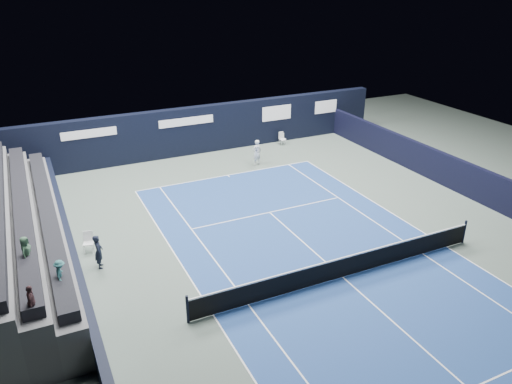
% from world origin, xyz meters
% --- Properties ---
extents(ground, '(48.00, 48.00, 0.00)m').
position_xyz_m(ground, '(0.00, 2.00, 0.00)').
color(ground, '#4C5A51').
rests_on(ground, ground).
extents(court_surface, '(10.97, 23.77, 0.01)m').
position_xyz_m(court_surface, '(0.00, 0.00, 0.00)').
color(court_surface, navy).
rests_on(court_surface, ground).
extents(enclosure_wall_right, '(0.30, 22.00, 1.80)m').
position_xyz_m(enclosure_wall_right, '(10.50, 6.00, 0.90)').
color(enclosure_wall_right, black).
rests_on(enclosure_wall_right, ground).
extents(folding_chair_back_a, '(0.43, 0.46, 0.86)m').
position_xyz_m(folding_chair_back_a, '(5.64, 15.70, 0.57)').
color(folding_chair_back_a, silver).
rests_on(folding_chair_back_a, ground).
extents(folding_chair_back_b, '(0.37, 0.36, 0.81)m').
position_xyz_m(folding_chair_back_b, '(5.62, 15.51, 0.46)').
color(folding_chair_back_b, silver).
rests_on(folding_chair_back_b, ground).
extents(line_judge_chair, '(0.50, 0.49, 0.93)m').
position_xyz_m(line_judge_chair, '(-8.72, 6.41, 0.53)').
color(line_judge_chair, white).
rests_on(line_judge_chair, ground).
extents(line_judge, '(0.42, 0.58, 1.46)m').
position_xyz_m(line_judge, '(-8.51, 4.91, 0.73)').
color(line_judge, black).
rests_on(line_judge, ground).
extents(court_markings, '(11.03, 23.83, 0.00)m').
position_xyz_m(court_markings, '(0.00, 0.00, 0.01)').
color(court_markings, white).
rests_on(court_markings, court_surface).
extents(tennis_net, '(12.90, 0.10, 1.10)m').
position_xyz_m(tennis_net, '(0.00, 0.00, 0.51)').
color(tennis_net, black).
rests_on(tennis_net, ground).
extents(back_sponsor_wall, '(26.00, 0.63, 3.10)m').
position_xyz_m(back_sponsor_wall, '(0.01, 16.50, 1.55)').
color(back_sponsor_wall, black).
rests_on(back_sponsor_wall, ground).
extents(side_barrier_left, '(0.33, 22.00, 1.20)m').
position_xyz_m(side_barrier_left, '(-9.50, 5.97, 0.60)').
color(side_barrier_left, black).
rests_on(side_barrier_left, ground).
extents(tennis_player, '(0.67, 0.88, 1.61)m').
position_xyz_m(tennis_player, '(2.33, 12.76, 0.81)').
color(tennis_player, white).
rests_on(tennis_player, ground).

